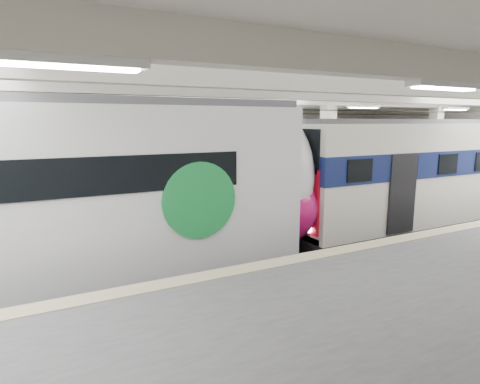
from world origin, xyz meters
TOP-DOWN VIEW (x-y plane):
  - station_hall at (0.00, -1.74)m, footprint 36.00×24.00m
  - modern_emu at (-5.35, -0.00)m, footprint 15.45×3.19m
  - older_rer at (7.82, 0.00)m, footprint 13.36×2.95m
  - far_train at (-3.73, 5.50)m, footprint 14.69×3.70m

SIDE VIEW (x-z plane):
  - older_rer at x=7.82m, z-range 0.11..4.52m
  - far_train at x=-3.73m, z-range 0.08..4.70m
  - modern_emu at x=-5.35m, z-range -0.05..4.86m
  - station_hall at x=0.00m, z-range 0.37..6.12m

